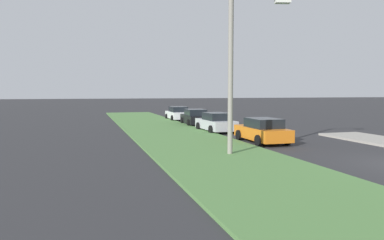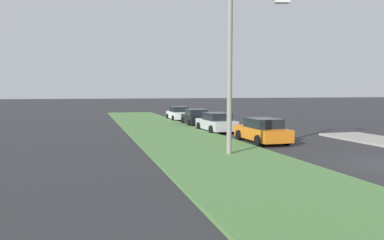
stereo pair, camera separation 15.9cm
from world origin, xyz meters
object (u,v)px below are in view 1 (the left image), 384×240
object	(u,v)px
parked_car_silver	(216,122)
parked_car_white	(178,114)
parked_car_orange	(262,131)
streetlight	(238,63)
parked_car_black	(195,117)

from	to	relation	value
parked_car_silver	parked_car_white	distance (m)	11.63
parked_car_orange	parked_car_silver	xyz separation A→B (m)	(6.21, 0.66, 0.00)
parked_car_silver	parked_car_white	xyz separation A→B (m)	(11.63, 0.00, 0.00)
parked_car_white	parked_car_silver	bearing A→B (deg)	-179.78
parked_car_silver	streetlight	distance (m)	10.96
parked_car_white	parked_car_orange	bearing A→B (deg)	-177.67
parked_car_orange	parked_car_black	xyz separation A→B (m)	(11.90, 0.56, 0.00)
parked_car_orange	parked_car_silver	size ratio (longest dim) A/B	0.99
parked_car_black	parked_car_silver	bearing A→B (deg)	-178.28
parked_car_silver	parked_car_black	size ratio (longest dim) A/B	1.00
parked_car_silver	parked_car_black	distance (m)	5.69
parked_car_silver	parked_car_black	world-z (taller)	same
parked_car_black	streetlight	bearing A→B (deg)	172.84
parked_car_orange	parked_car_silver	distance (m)	6.24
parked_car_silver	streetlight	world-z (taller)	streetlight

